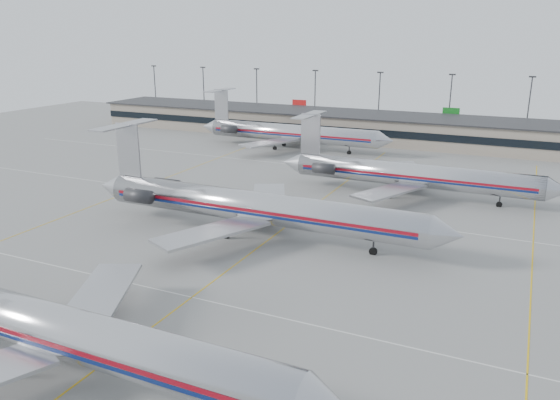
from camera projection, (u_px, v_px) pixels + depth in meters
The scene contains 8 objects.
ground at pixel (123, 349), 44.40m from camera, with size 260.00×260.00×0.00m, color gray.
apron_markings at pixel (192, 297), 53.08m from camera, with size 160.00×0.15×0.02m, color silver.
terminal at pixel (400, 129), 128.58m from camera, with size 162.00×17.00×6.25m.
light_mast_row at pixel (414, 100), 139.18m from camera, with size 163.60×0.40×15.28m.
jet_foreground at pixel (42, 325), 41.00m from camera, with size 47.56×28.00×12.45m.
jet_second_row at pixel (250, 206), 68.73m from camera, with size 50.11×29.51×13.12m.
jet_third_row at pixel (407, 174), 85.46m from camera, with size 44.38×27.30×12.14m.
jet_back_row at pixel (288, 133), 121.05m from camera, with size 45.85×28.20×12.54m.
Camera 1 is at (27.93, -30.00, 24.54)m, focal length 35.00 mm.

